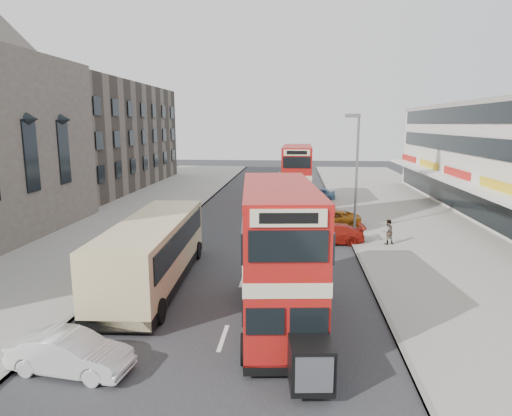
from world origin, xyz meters
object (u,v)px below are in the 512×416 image
at_px(pedestrian_near, 388,232).
at_px(cyclist, 310,225).
at_px(car_right_a, 330,234).
at_px(car_right_b, 331,219).
at_px(street_lamp, 356,164).
at_px(car_right_c, 317,194).
at_px(coach, 153,250).
at_px(bus_second, 297,175).
at_px(car_left_front, 70,353).
at_px(bus_main, 279,255).

distance_m(pedestrian_near, cyclist, 5.41).
xyz_separation_m(car_right_a, car_right_b, (0.41, 4.73, -0.02)).
bearing_deg(car_right_b, street_lamp, 37.02).
bearing_deg(car_right_c, coach, -15.45).
xyz_separation_m(street_lamp, cyclist, (-3.02, -0.56, -4.16)).
bearing_deg(bus_second, coach, 74.05).
height_order(pedestrian_near, cyclist, cyclist).
bearing_deg(car_left_front, car_right_a, -21.76).
relative_size(car_left_front, car_right_c, 1.04).
height_order(coach, car_right_a, coach).
distance_m(bus_main, pedestrian_near, 13.11).
height_order(bus_main, car_right_b, bus_main).
bearing_deg(bus_second, car_right_a, 99.31).
relative_size(bus_main, car_right_b, 2.16).
height_order(street_lamp, car_right_a, street_lamp).
xyz_separation_m(coach, cyclist, (7.58, 10.38, -1.07)).
relative_size(bus_second, coach, 0.88).
relative_size(bus_main, pedestrian_near, 5.97).
bearing_deg(cyclist, bus_main, -98.06).
relative_size(bus_main, car_right_c, 2.59).
height_order(car_right_a, cyclist, cyclist).
bearing_deg(car_left_front, pedestrian_near, -31.19).
bearing_deg(car_left_front, cyclist, -15.43).
bearing_deg(car_left_front, car_right_b, -16.70).
distance_m(car_left_front, car_right_b, 22.54).
bearing_deg(bus_main, car_right_a, -109.24).
xyz_separation_m(car_left_front, car_right_b, (9.39, 20.49, -0.02)).
bearing_deg(car_right_a, bus_second, -175.38).
relative_size(bus_main, car_right_a, 2.20).
relative_size(bus_second, cyclist, 5.09).
relative_size(bus_second, car_right_a, 2.25).
bearing_deg(pedestrian_near, bus_main, 40.44).
bearing_deg(car_left_front, car_right_c, -7.60).
bearing_deg(bus_main, car_left_front, 26.99).
distance_m(street_lamp, coach, 15.54).
xyz_separation_m(street_lamp, car_left_front, (-10.79, -18.55, -4.16)).
height_order(car_left_front, car_right_c, car_left_front).
height_order(car_left_front, pedestrian_near, pedestrian_near).
height_order(bus_main, cyclist, bus_main).
distance_m(bus_main, cyclist, 14.27).
xyz_separation_m(street_lamp, car_right_b, (-1.40, 1.94, -4.18)).
height_order(street_lamp, bus_second, street_lamp).
height_order(bus_main, pedestrian_near, bus_main).
height_order(bus_main, car_right_c, bus_main).
bearing_deg(bus_second, pedestrian_near, 111.94).
xyz_separation_m(street_lamp, car_right_c, (-1.86, 13.60, -4.17)).
bearing_deg(coach, street_lamp, 43.40).
distance_m(car_right_a, cyclist, 2.54).
distance_m(bus_second, car_right_c, 3.78).
relative_size(street_lamp, bus_second, 0.84).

